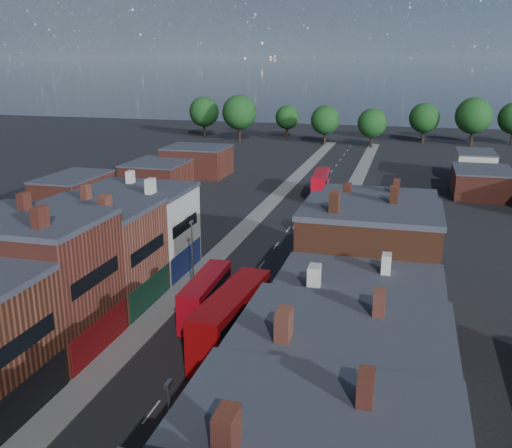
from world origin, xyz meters
The scene contains 12 objects.
pavement_west centered at (-6.50, 50.00, 0.06)m, with size 3.00×200.00×0.12m, color gray.
pavement_east centered at (6.50, 50.00, 0.06)m, with size 3.00×200.00×0.12m, color gray.
terrace_east centered at (14.00, 0.00, 5.88)m, with size 12.00×80.00×11.76m, color #5F2F1B.
lamp_post_1 centered at (5.20, 0.00, 4.70)m, with size 0.25×0.70×8.12m.
lamp_post_2 centered at (-5.20, 30.00, 4.70)m, with size 0.25×0.70×8.12m.
lamp_post_3 centered at (5.20, 60.00, 4.70)m, with size 0.25×0.70×8.12m.
bus_0 centered at (-1.50, 23.94, 2.37)m, with size 2.77×10.21×4.39m.
bus_1 centered at (2.89, 18.53, 2.94)m, with size 3.99×12.81×5.44m.
bus_2 centered at (1.50, 77.63, 2.58)m, with size 3.29×11.20×4.78m.
car_2 centered at (-3.33, 32.72, 0.56)m, with size 1.86×4.04×1.12m, color black.
car_3 centered at (1.42, 57.03, 0.57)m, with size 1.59×3.92×1.14m, color silver.
ped_3 centered at (5.94, 26.52, 1.11)m, with size 1.16×0.53×1.97m, color #615A53.
Camera 1 is at (16.87, -24.93, 24.90)m, focal length 40.00 mm.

